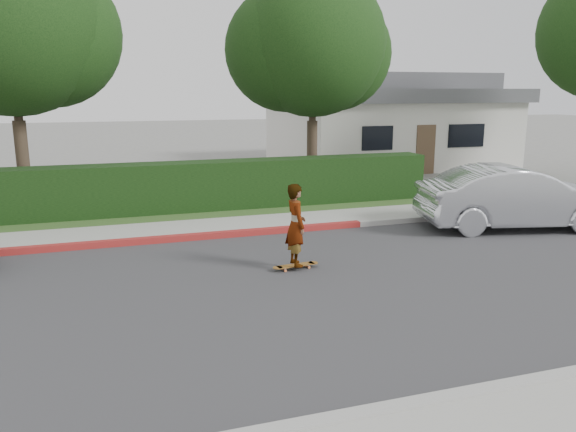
# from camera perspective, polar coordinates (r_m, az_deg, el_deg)

# --- Properties ---
(ground) EXTENTS (120.00, 120.00, 0.00)m
(ground) POSITION_cam_1_polar(r_m,az_deg,el_deg) (11.03, 11.54, -6.27)
(ground) COLOR slate
(ground) RESTS_ON ground
(road) EXTENTS (60.00, 8.00, 0.01)m
(road) POSITION_cam_1_polar(r_m,az_deg,el_deg) (11.02, 11.55, -6.25)
(road) COLOR #2D2D30
(road) RESTS_ON ground
(curb_near) EXTENTS (60.00, 0.20, 0.15)m
(curb_near) POSITION_cam_1_polar(r_m,az_deg,el_deg) (7.99, 26.62, -14.38)
(curb_near) COLOR #9E9E99
(curb_near) RESTS_ON ground
(curb_far) EXTENTS (60.00, 0.20, 0.15)m
(curb_far) POSITION_cam_1_polar(r_m,az_deg,el_deg) (14.56, 3.62, -1.10)
(curb_far) COLOR #9E9E99
(curb_far) RESTS_ON ground
(curb_red_section) EXTENTS (12.00, 0.21, 0.15)m
(curb_red_section) POSITION_cam_1_polar(r_m,az_deg,el_deg) (13.57, -16.42, -2.60)
(curb_red_section) COLOR maroon
(curb_red_section) RESTS_ON ground
(sidewalk_far) EXTENTS (60.00, 1.60, 0.12)m
(sidewalk_far) POSITION_cam_1_polar(r_m,az_deg,el_deg) (15.38, 2.39, -0.40)
(sidewalk_far) COLOR gray
(sidewalk_far) RESTS_ON ground
(planting_strip) EXTENTS (60.00, 1.60, 0.10)m
(planting_strip) POSITION_cam_1_polar(r_m,az_deg,el_deg) (16.85, 0.49, 0.74)
(planting_strip) COLOR #2D4C1E
(planting_strip) RESTS_ON ground
(hedge) EXTENTS (15.00, 1.00, 1.50)m
(hedge) POSITION_cam_1_polar(r_m,az_deg,el_deg) (16.62, -10.05, 2.83)
(hedge) COLOR black
(hedge) RESTS_ON ground
(tree_left) EXTENTS (5.99, 5.21, 8.00)m
(tree_left) POSITION_cam_1_polar(r_m,az_deg,el_deg) (17.94, -26.46, 16.94)
(tree_left) COLOR #33261C
(tree_left) RESTS_ON ground
(tree_center) EXTENTS (5.66, 4.84, 7.44)m
(tree_center) POSITION_cam_1_polar(r_m,az_deg,el_deg) (19.47, 2.31, 16.69)
(tree_center) COLOR #33261C
(tree_center) RESTS_ON ground
(house) EXTENTS (10.60, 8.60, 4.30)m
(house) POSITION_cam_1_polar(r_m,az_deg,el_deg) (28.35, 9.94, 9.56)
(house) COLOR beige
(house) RESTS_ON ground
(skateboard) EXTENTS (0.99, 0.29, 0.09)m
(skateboard) POSITION_cam_1_polar(r_m,az_deg,el_deg) (11.32, 0.79, -5.05)
(skateboard) COLOR orange
(skateboard) RESTS_ON ground
(skateboarder) EXTENTS (0.40, 0.60, 1.65)m
(skateboarder) POSITION_cam_1_polar(r_m,az_deg,el_deg) (11.10, 0.80, -0.91)
(skateboarder) COLOR white
(skateboarder) RESTS_ON skateboard
(car_silver) EXTENTS (5.22, 2.78, 1.63)m
(car_silver) POSITION_cam_1_polar(r_m,az_deg,el_deg) (15.66, 22.19, 1.73)
(car_silver) COLOR silver
(car_silver) RESTS_ON ground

